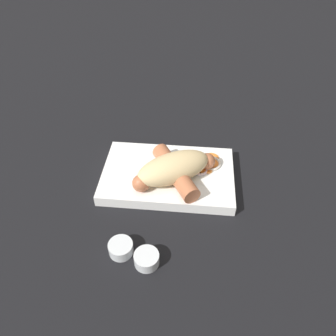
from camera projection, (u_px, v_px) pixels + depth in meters
ground_plane at (168, 179)px, 0.70m from camera, size 3.00×3.00×0.00m
food_tray at (168, 176)px, 0.69m from camera, size 0.27×0.17×0.02m
bread_roll at (174, 168)px, 0.65m from camera, size 0.17×0.14×0.06m
sausage at (175, 172)px, 0.66m from camera, size 0.16×0.15×0.03m
pickled_veggies at (207, 165)px, 0.70m from camera, size 0.07×0.08×0.01m
condiment_cup_near at (121, 248)px, 0.57m from camera, size 0.04×0.04×0.02m
condiment_cup_far at (147, 259)px, 0.55m from camera, size 0.04×0.04×0.02m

